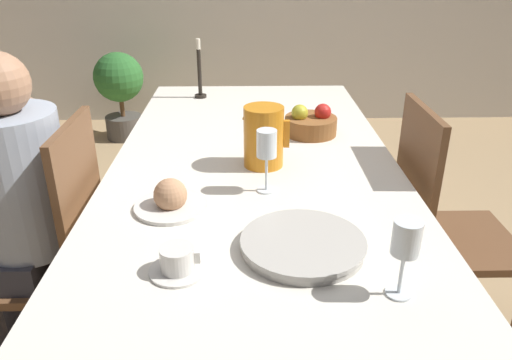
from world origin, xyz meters
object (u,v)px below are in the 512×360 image
person_seated (13,202)px  bread_plate (171,199)px  chair_person_side (54,251)px  wine_glass_water (267,147)px  red_pitcher (264,136)px  wine_glass_juice (406,242)px  teacup_near_person (178,262)px  fruit_bowl (311,124)px  chair_opposite (440,226)px  candlestick_tall (200,76)px  serving_tray (303,244)px  potted_plant (120,88)px

person_seated → bread_plate: bearing=-104.3°
chair_person_side → wine_glass_water: chair_person_side is taller
chair_person_side → red_pitcher: bearing=-76.9°
person_seated → wine_glass_juice: person_seated is taller
teacup_near_person → fruit_bowl: 1.04m
chair_opposite → fruit_bowl: bearing=-126.9°
candlestick_tall → wine_glass_juice: bearing=-70.4°
chair_opposite → red_pitcher: chair_opposite is taller
wine_glass_water → bread_plate: size_ratio=0.93×
serving_tray → fruit_bowl: size_ratio=1.51×
wine_glass_juice → chair_person_side: bearing=150.8°
red_pitcher → fruit_bowl: size_ratio=1.00×
teacup_near_person → bread_plate: 0.32m
red_pitcher → bread_plate: (-0.28, -0.31, -0.08)m
red_pitcher → wine_glass_water: (0.00, -0.20, 0.04)m
candlestick_tall → wine_glass_water: bearing=-74.7°
person_seated → chair_person_side: bearing=-83.1°
fruit_bowl → candlestick_tall: (-0.50, 0.55, 0.07)m
red_pitcher → potted_plant: red_pitcher is taller
fruit_bowl → chair_opposite: bearing=-36.9°
red_pitcher → candlestick_tall: (-0.29, 0.87, 0.00)m
red_pitcher → serving_tray: (0.08, -0.54, -0.09)m
red_pitcher → wine_glass_water: bearing=-89.4°
bread_plate → red_pitcher: bearing=48.0°
teacup_near_person → fruit_bowl: fruit_bowl is taller
bread_plate → person_seated: bearing=165.7°
chair_opposite → candlestick_tall: candlestick_tall is taller
chair_opposite → person_seated: (-1.47, -0.15, 0.20)m
wine_glass_juice → serving_tray: bearing=136.7°
person_seated → teacup_near_person: person_seated is taller
fruit_bowl → candlestick_tall: candlestick_tall is taller
chair_opposite → wine_glass_water: (-0.66, -0.18, 0.39)m
wine_glass_water → serving_tray: size_ratio=0.63×
chair_opposite → wine_glass_juice: chair_opposite is taller
wine_glass_juice → serving_tray: 0.29m
fruit_bowl → candlestick_tall: bearing=131.7°
bread_plate → chair_person_side: bearing=161.6°
wine_glass_juice → candlestick_tall: (-0.57, 1.60, -0.02)m
candlestick_tall → potted_plant: size_ratio=0.42×
person_seated → wine_glass_juice: 1.23m
chair_person_side → person_seated: bearing=96.9°
serving_tray → fruit_bowl: fruit_bowl is taller
chair_person_side → fruit_bowl: 1.08m
serving_tray → candlestick_tall: (-0.37, 1.41, 0.10)m
chair_opposite → fruit_bowl: chair_opposite is taller
chair_person_side → wine_glass_juice: bearing=-119.2°
red_pitcher → wine_glass_juice: (0.28, -0.73, 0.03)m
chair_person_side → teacup_near_person: bearing=-133.0°
teacup_near_person → potted_plant: bearing=106.0°
chair_opposite → teacup_near_person: chair_opposite is taller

